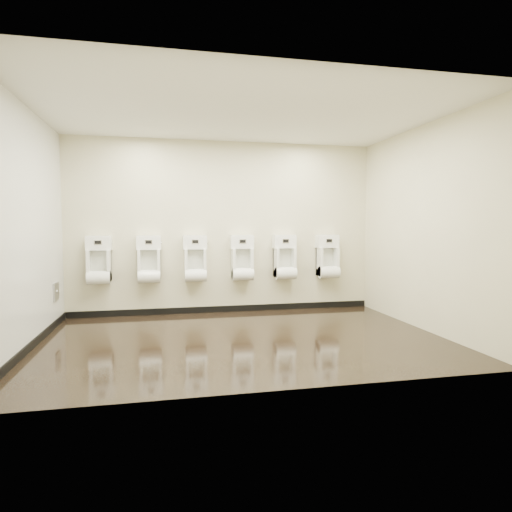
{
  "coord_description": "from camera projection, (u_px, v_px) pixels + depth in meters",
  "views": [
    {
      "loc": [
        -0.96,
        -5.24,
        1.42
      ],
      "look_at": [
        0.27,
        0.55,
        1.01
      ],
      "focal_mm": 30.0,
      "sensor_mm": 36.0,
      "label": 1
    }
  ],
  "objects": [
    {
      "name": "urinal_1",
      "position": [
        149.0,
        263.0,
        6.68
      ],
      "size": [
        0.39,
        0.29,
        0.72
      ],
      "color": "white",
      "rests_on": "back_wall"
    },
    {
      "name": "skirting_left",
      "position": [
        31.0,
        346.0,
        4.89
      ],
      "size": [
        0.02,
        3.5,
        0.1
      ],
      "primitive_type": "cube",
      "color": "black",
      "rests_on": "ground"
    },
    {
      "name": "skirting_back",
      "position": [
        225.0,
        309.0,
        7.1
      ],
      "size": [
        5.0,
        0.02,
        0.1
      ],
      "primitive_type": "cube",
      "color": "black",
      "rests_on": "ground"
    },
    {
      "name": "back_wall",
      "position": [
        225.0,
        227.0,
        7.02
      ],
      "size": [
        5.0,
        0.02,
        2.8
      ],
      "primitive_type": "cube",
      "color": "beige",
      "rests_on": "ground"
    },
    {
      "name": "front_wall",
      "position": [
        281.0,
        229.0,
        3.6
      ],
      "size": [
        5.0,
        0.02,
        2.8
      ],
      "primitive_type": "cube",
      "color": "beige",
      "rests_on": "ground"
    },
    {
      "name": "tile_overlay_left",
      "position": [
        25.0,
        228.0,
        4.79
      ],
      "size": [
        0.01,
        3.5,
        2.8
      ],
      "primitive_type": "cube",
      "color": "silver",
      "rests_on": "ground"
    },
    {
      "name": "access_panel",
      "position": [
        56.0,
        292.0,
        6.03
      ],
      "size": [
        0.04,
        0.25,
        0.25
      ],
      "color": "#9E9EA3",
      "rests_on": "left_wall"
    },
    {
      "name": "urinal_3",
      "position": [
        242.0,
        261.0,
        6.99
      ],
      "size": [
        0.39,
        0.29,
        0.72
      ],
      "color": "white",
      "rests_on": "back_wall"
    },
    {
      "name": "left_wall",
      "position": [
        25.0,
        228.0,
        4.79
      ],
      "size": [
        0.02,
        3.5,
        2.8
      ],
      "primitive_type": "cube",
      "color": "beige",
      "rests_on": "ground"
    },
    {
      "name": "right_wall",
      "position": [
        424.0,
        228.0,
        5.83
      ],
      "size": [
        0.02,
        3.5,
        2.8
      ],
      "primitive_type": "cube",
      "color": "beige",
      "rests_on": "ground"
    },
    {
      "name": "urinal_0",
      "position": [
        99.0,
        264.0,
        6.53
      ],
      "size": [
        0.39,
        0.29,
        0.72
      ],
      "color": "white",
      "rests_on": "back_wall"
    },
    {
      "name": "urinal_5",
      "position": [
        328.0,
        260.0,
        7.3
      ],
      "size": [
        0.39,
        0.29,
        0.72
      ],
      "color": "white",
      "rests_on": "back_wall"
    },
    {
      "name": "urinal_2",
      "position": [
        195.0,
        262.0,
        6.83
      ],
      "size": [
        0.39,
        0.29,
        0.72
      ],
      "color": "white",
      "rests_on": "back_wall"
    },
    {
      "name": "ground",
      "position": [
        244.0,
        339.0,
        5.41
      ],
      "size": [
        5.0,
        3.5,
        0.0
      ],
      "primitive_type": "cube",
      "color": "black",
      "rests_on": "ground"
    },
    {
      "name": "urinal_4",
      "position": [
        285.0,
        261.0,
        7.14
      ],
      "size": [
        0.39,
        0.29,
        0.72
      ],
      "color": "white",
      "rests_on": "back_wall"
    },
    {
      "name": "ceiling",
      "position": [
        244.0,
        113.0,
        5.21
      ],
      "size": [
        5.0,
        3.5,
        0.0
      ],
      "primitive_type": "cube",
      "color": "silver"
    }
  ]
}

